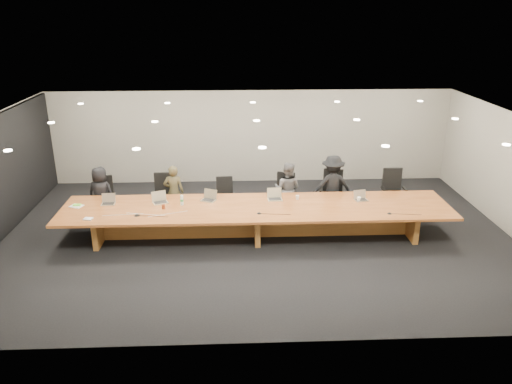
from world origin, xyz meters
TOP-DOWN VIEW (x-y plane):
  - ground at (0.00, 0.00)m, footprint 12.00×12.00m
  - back_wall at (0.00, 4.00)m, footprint 12.00×0.02m
  - conference_table at (0.00, 0.00)m, footprint 9.00×1.80m
  - chair_far_left at (-3.80, 1.19)m, footprint 0.64×0.64m
  - chair_left at (-2.32, 1.28)m, footprint 0.59×0.59m
  - chair_mid_left at (-0.76, 1.29)m, footprint 0.54×0.54m
  - chair_mid_right at (0.76, 1.25)m, footprint 0.72×0.72m
  - chair_right at (1.99, 1.19)m, footprint 0.74×0.74m
  - chair_far_right at (3.62, 1.25)m, footprint 0.61×0.61m
  - person_a at (-3.84, 1.13)m, footprint 0.77×0.59m
  - person_b at (-2.04, 1.20)m, footprint 0.52×0.35m
  - person_c at (0.85, 1.24)m, footprint 0.84×0.75m
  - person_d at (2.00, 1.22)m, footprint 1.06×0.65m
  - laptop_a at (-3.47, 0.30)m, footprint 0.32×0.24m
  - laptop_b at (-2.26, 0.33)m, footprint 0.41×0.36m
  - laptop_c at (-1.13, 0.43)m, footprint 0.40×0.36m
  - laptop_d at (0.46, 0.42)m, footprint 0.36×0.27m
  - laptop_e at (2.52, 0.29)m, footprint 0.33×0.27m
  - water_bottle at (-1.73, 0.18)m, footprint 0.08×0.08m
  - amber_mug at (-2.14, -0.03)m, footprint 0.09×0.09m
  - paper_cup_near at (1.00, 0.43)m, footprint 0.09×0.09m
  - paper_cup_far at (2.45, 0.24)m, footprint 0.10×0.10m
  - notepad at (-4.17, 0.20)m, footprint 0.34×0.31m
  - lime_gadget at (-4.16, 0.21)m, footprint 0.18×0.10m
  - av_box at (-3.70, -0.58)m, footprint 0.21×0.17m
  - mic_left at (-2.67, -0.42)m, footprint 0.17×0.17m
  - mic_center at (0.04, -0.42)m, footprint 0.14×0.14m
  - mic_right at (2.95, -0.55)m, footprint 0.13×0.13m

SIDE VIEW (x-z plane):
  - ground at x=0.00m, z-range 0.00..0.00m
  - chair_mid_left at x=-0.76m, z-range 0.00..1.02m
  - conference_table at x=0.00m, z-range 0.15..0.90m
  - chair_far_left at x=-3.80m, z-range 0.00..1.11m
  - chair_mid_right at x=0.76m, z-range 0.00..1.12m
  - chair_left at x=-2.32m, z-range 0.00..1.14m
  - chair_far_right at x=3.62m, z-range 0.00..1.19m
  - chair_right at x=1.99m, z-range 0.00..1.21m
  - person_b at x=-2.04m, z-range 0.00..1.40m
  - person_a at x=-3.84m, z-range 0.00..1.41m
  - person_c at x=0.85m, z-range 0.00..1.42m
  - notepad at x=-4.17m, z-range 0.75..0.77m
  - mic_right at x=2.95m, z-range 0.75..0.78m
  - mic_center at x=0.04m, z-range 0.75..0.78m
  - av_box at x=-3.70m, z-range 0.75..0.78m
  - mic_left at x=-2.67m, z-range 0.75..0.78m
  - lime_gadget at x=-4.16m, z-range 0.77..0.79m
  - person_d at x=2.00m, z-range 0.00..1.59m
  - paper_cup_near at x=1.00m, z-range 0.75..0.85m
  - paper_cup_far at x=2.45m, z-range 0.75..0.85m
  - amber_mug at x=-2.14m, z-range 0.75..0.85m
  - water_bottle at x=-1.73m, z-range 0.75..0.98m
  - laptop_e at x=2.52m, z-range 0.75..0.99m
  - laptop_a at x=-3.47m, z-range 0.75..1.00m
  - laptop_c at x=-1.13m, z-range 0.75..1.01m
  - laptop_b at x=-2.26m, z-range 0.75..1.02m
  - laptop_d at x=0.46m, z-range 0.75..1.02m
  - back_wall at x=0.00m, z-range 0.00..2.80m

